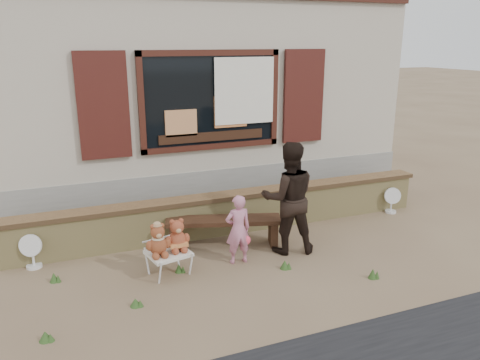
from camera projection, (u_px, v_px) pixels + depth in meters
name	position (u px, v px, depth m)	size (l,w,h in m)	color
ground	(255.00, 256.00, 6.89)	(80.00, 80.00, 0.00)	brown
shopfront	(175.00, 90.00, 10.32)	(8.04, 5.13, 4.00)	#A89A88
brick_wall	(231.00, 212.00, 7.68)	(7.10, 0.36, 0.67)	tan
bench	(224.00, 226.00, 7.14)	(1.78, 0.87, 0.45)	black
folding_chair	(168.00, 254.00, 6.26)	(0.62, 0.58, 0.33)	silver
teddy_bear_left	(158.00, 239.00, 6.12)	(0.33, 0.28, 0.45)	brown
teddy_bear_right	(177.00, 234.00, 6.27)	(0.33, 0.29, 0.45)	brown
child	(238.00, 229.00, 6.55)	(0.37, 0.24, 1.01)	pink
adult	(289.00, 198.00, 6.83)	(0.81, 0.63, 1.67)	black
fan_left	(32.00, 251.00, 6.46)	(0.32, 0.21, 0.50)	white
fan_right	(392.00, 200.00, 8.56)	(0.31, 0.20, 0.49)	silver
grass_tufts	(185.00, 286.00, 5.92)	(4.18, 1.58, 0.14)	#2F4F1F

